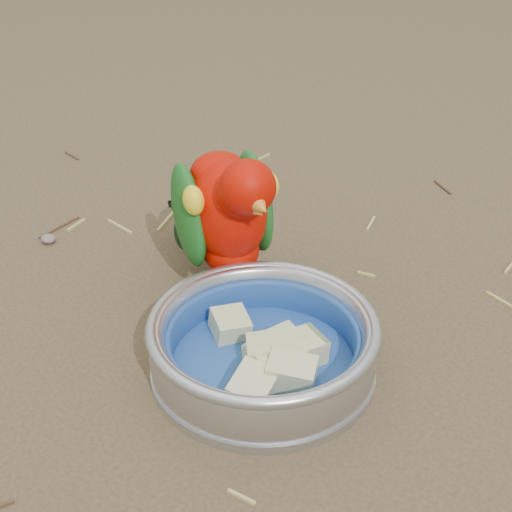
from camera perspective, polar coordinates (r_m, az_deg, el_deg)
The scene contains 6 objects.
ground at distance 0.83m, azimuth -2.16°, elevation -4.86°, with size 60.00×60.00×0.00m, color #4F3E2A.
food_bowl at distance 0.76m, azimuth 0.51°, elevation -8.05°, with size 0.22×0.22×0.02m, color #B2B2BA.
bowl_wall at distance 0.74m, azimuth 0.53°, elevation -6.28°, with size 0.22×0.22×0.04m, color #B2B2BA, non-canonical shape.
fruit_wedges at distance 0.75m, azimuth 0.52°, elevation -6.70°, with size 0.13×0.13×0.03m, color beige, non-canonical shape.
lory_parrot at distance 0.83m, azimuth -2.08°, elevation 2.40°, with size 0.10×0.22×0.18m, color #B20B00, non-canonical shape.
ground_debris at distance 0.87m, azimuth 0.58°, elevation -2.78°, with size 0.90×0.80×0.01m, color tan, non-canonical shape.
Camera 1 is at (0.41, -0.52, 0.50)m, focal length 55.00 mm.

